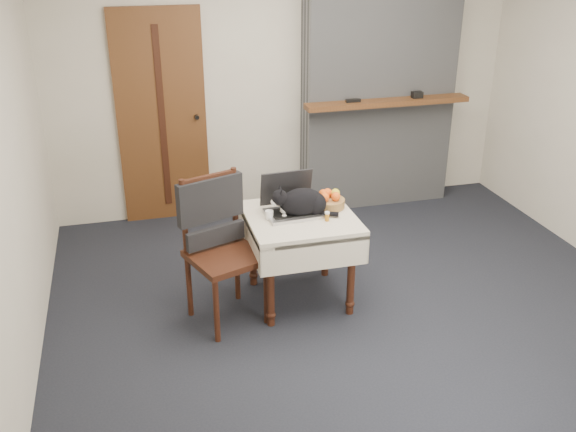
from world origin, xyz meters
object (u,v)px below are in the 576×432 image
object	(u,v)px
door	(162,118)
fruit_basket	(329,201)
cream_jar	(269,215)
pill_bottle	(327,216)
laptop	(290,203)
chair	(217,229)
side_table	(300,229)
cat	(303,202)

from	to	relation	value
door	fruit_basket	xyz separation A→B (m)	(1.08, -1.72, -0.25)
cream_jar	pill_bottle	xyz separation A→B (m)	(0.39, -0.13, 0.00)
laptop	fruit_basket	distance (m)	0.31
laptop	cream_jar	distance (m)	0.21
door	pill_bottle	xyz separation A→B (m)	(0.98, -1.96, -0.26)
fruit_basket	chair	bearing A→B (deg)	-171.51
door	cream_jar	distance (m)	1.94
laptop	pill_bottle	distance (m)	0.31
fruit_basket	laptop	bearing A→B (deg)	-178.23
door	cream_jar	bearing A→B (deg)	-72.02
side_table	cream_jar	world-z (taller)	cream_jar
cream_jar	pill_bottle	size ratio (longest dim) A/B	0.94
door	laptop	bearing A→B (deg)	-66.01
pill_bottle	chair	distance (m)	0.79
cream_jar	cat	bearing A→B (deg)	1.80
door	side_table	size ratio (longest dim) A/B	2.56
fruit_basket	chair	xyz separation A→B (m)	(-0.87, -0.13, -0.07)
cat	fruit_basket	xyz separation A→B (m)	(0.23, 0.09, -0.05)
side_table	chair	distance (m)	0.63
fruit_basket	cat	bearing A→B (deg)	-158.43
cream_jar	chair	distance (m)	0.39
cream_jar	pill_bottle	world-z (taller)	pill_bottle
side_table	cat	world-z (taller)	cat
door	pill_bottle	distance (m)	2.21
side_table	fruit_basket	distance (m)	0.31
pill_bottle	chair	bearing A→B (deg)	172.39
pill_bottle	laptop	bearing A→B (deg)	133.56
fruit_basket	door	bearing A→B (deg)	121.99
door	chair	world-z (taller)	door
fruit_basket	chair	world-z (taller)	chair
cream_jar	chair	bearing A→B (deg)	-175.57
cream_jar	fruit_basket	bearing A→B (deg)	11.65
cream_jar	door	bearing A→B (deg)	107.98
side_table	laptop	bearing A→B (deg)	123.34
door	cat	xyz separation A→B (m)	(0.84, -1.82, -0.20)
door	cream_jar	xyz separation A→B (m)	(0.59, -1.82, -0.27)
laptop	chair	bearing A→B (deg)	-171.34
door	fruit_basket	size ratio (longest dim) A/B	8.64
pill_bottle	chair	world-z (taller)	chair
chair	door	bearing A→B (deg)	76.31
cat	pill_bottle	size ratio (longest dim) A/B	6.85
laptop	fruit_basket	world-z (taller)	laptop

